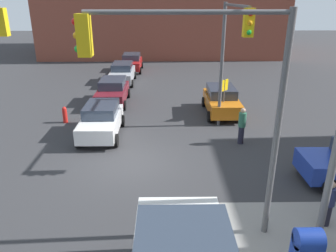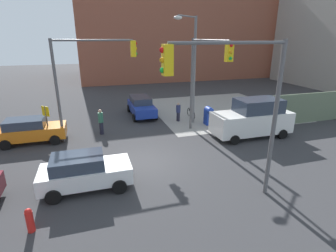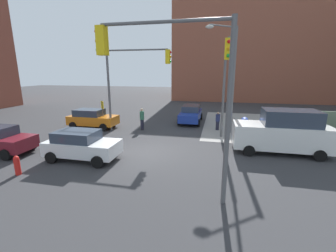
{
  "view_description": "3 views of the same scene",
  "coord_description": "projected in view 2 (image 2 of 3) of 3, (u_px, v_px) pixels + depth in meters",
  "views": [
    {
      "loc": [
        12.63,
        1.43,
        6.71
      ],
      "look_at": [
        1.1,
        1.59,
        2.16
      ],
      "focal_mm": 35.0,
      "sensor_mm": 36.0,
      "label": 1
    },
    {
      "loc": [
        -2.56,
        -12.92,
        6.57
      ],
      "look_at": [
        1.22,
        -0.44,
        2.13
      ],
      "focal_mm": 28.0,
      "sensor_mm": 36.0,
      "label": 2
    },
    {
      "loc": [
        4.12,
        -12.29,
        4.77
      ],
      "look_at": [
        1.65,
        -1.17,
        2.02
      ],
      "focal_mm": 24.0,
      "sensor_mm": 36.0,
      "label": 3
    }
  ],
  "objects": [
    {
      "name": "sidewalk_corner",
      "position": [
        217.0,
        109.0,
        25.14
      ],
      "size": [
        12.0,
        12.0,
        0.01
      ],
      "primitive_type": "cube",
      "color": "gray",
      "rests_on": "ground"
    },
    {
      "name": "mailbox_blue",
      "position": [
        209.0,
        115.0,
        20.51
      ],
      "size": [
        0.56,
        0.64,
        1.43
      ],
      "color": "navy",
      "rests_on": "ground"
    },
    {
      "name": "sedan_blue",
      "position": [
        141.0,
        106.0,
        22.89
      ],
      "size": [
        2.02,
        4.48,
        1.62
      ],
      "color": "#1E389E",
      "rests_on": "ground"
    },
    {
      "name": "pedestrian_waiting",
      "position": [
        101.0,
        121.0,
        18.37
      ],
      "size": [
        0.36,
        0.36,
        1.82
      ],
      "rotation": [
        0.0,
        0.0,
        4.18
      ],
      "color": "#2D664C",
      "rests_on": "ground"
    },
    {
      "name": "building_warehouse_north",
      "position": [
        172.0,
        30.0,
        46.22
      ],
      "size": [
        32.0,
        18.0,
        15.55
      ],
      "color": "#93513D",
      "rests_on": "ground"
    },
    {
      "name": "van_white_delivery",
      "position": [
        253.0,
        118.0,
        17.93
      ],
      "size": [
        5.4,
        2.32,
        2.62
      ],
      "color": "white",
      "rests_on": "ground"
    },
    {
      "name": "bicycle_at_crosswalk",
      "position": [
        29.0,
        133.0,
        17.98
      ],
      "size": [
        1.75,
        0.05,
        0.97
      ],
      "color": "black",
      "rests_on": "ground"
    },
    {
      "name": "fire_hydrant",
      "position": [
        30.0,
        220.0,
        9.19
      ],
      "size": [
        0.26,
        0.26,
        0.94
      ],
      "color": "red",
      "rests_on": "ground"
    },
    {
      "name": "warning_sign_two_way",
      "position": [
        46.0,
        117.0,
        16.93
      ],
      "size": [
        0.48,
        0.48,
        2.4
      ],
      "color": "#4C4C4C",
      "rests_on": "ground"
    },
    {
      "name": "traffic_signal_ne_corner",
      "position": [
        204.0,
        70.0,
        16.51
      ],
      "size": [
        0.36,
        5.33,
        6.5
      ],
      "color": "#59595B",
      "rests_on": "ground"
    },
    {
      "name": "construction_fence",
      "position": [
        329.0,
        106.0,
        21.47
      ],
      "size": [
        16.31,
        0.12,
        2.4
      ],
      "primitive_type": "cube",
      "color": "#607056",
      "rests_on": "ground"
    },
    {
      "name": "traffic_signal_nw_corner",
      "position": [
        88.0,
        70.0,
        16.42
      ],
      "size": [
        5.24,
        0.36,
        6.5
      ],
      "color": "#59595B",
      "rests_on": "ground"
    },
    {
      "name": "traffic_signal_se_corner",
      "position": [
        237.0,
        93.0,
        9.69
      ],
      "size": [
        4.89,
        0.36,
        6.5
      ],
      "color": "#59595B",
      "rests_on": "ground"
    },
    {
      "name": "pedestrian_crossing",
      "position": [
        178.0,
        112.0,
        21.31
      ],
      "size": [
        0.36,
        0.36,
        1.55
      ],
      "rotation": [
        0.0,
        0.0,
        6.04
      ],
      "color": "navy",
      "rests_on": "ground"
    },
    {
      "name": "smokestack",
      "position": [
        259.0,
        18.0,
        46.02
      ],
      "size": [
        1.8,
        1.8,
        19.58
      ],
      "primitive_type": "cylinder",
      "color": "brown",
      "rests_on": "ground"
    },
    {
      "name": "street_lamp_corner",
      "position": [
        192.0,
        64.0,
        19.4
      ],
      "size": [
        2.25,
        1.78,
        8.0
      ],
      "color": "slate",
      "rests_on": "ground"
    },
    {
      "name": "hatchback_white",
      "position": [
        84.0,
        171.0,
        11.78
      ],
      "size": [
        3.99,
        2.02,
        1.62
      ],
      "color": "white",
      "rests_on": "ground"
    },
    {
      "name": "coupe_orange",
      "position": [
        30.0,
        130.0,
        16.97
      ],
      "size": [
        4.15,
        2.02,
        1.62
      ],
      "color": "orange",
      "rests_on": "ground"
    },
    {
      "name": "ground_plane",
      "position": [
        145.0,
        162.0,
        14.52
      ],
      "size": [
        120.0,
        120.0,
        0.0
      ],
      "primitive_type": "plane",
      "color": "#333335"
    },
    {
      "name": "bicycle_leaning_on_fence",
      "position": [
        191.0,
        113.0,
        22.47
      ],
      "size": [
        0.05,
        1.75,
        0.97
      ],
      "color": "black",
      "rests_on": "ground"
    }
  ]
}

